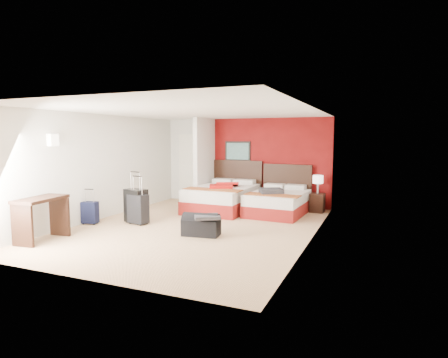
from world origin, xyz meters
The scene contains 17 objects.
ground centered at (0.00, 0.00, 0.00)m, with size 6.50×6.50×0.00m, color #DAB386.
room_walls centered at (-1.40, 1.42, 1.26)m, with size 5.02×6.52×2.50m.
red_accent_panel centered at (0.75, 3.23, 1.25)m, with size 3.50×0.04×2.50m, color maroon.
partition_wall centered at (-1.00, 2.61, 1.25)m, with size 0.12×1.20×2.50m, color silver.
entry_door centered at (-1.75, 3.20, 1.02)m, with size 0.82×0.06×2.05m, color silver.
bed_left centered at (-0.21, 2.05, 0.32)m, with size 1.48×2.12×0.64m, color white.
bed_right centered at (1.30, 2.14, 0.28)m, with size 1.31×1.87×0.56m, color white.
red_suitcase_open centered at (-0.11, 1.95, 0.69)m, with size 0.59×0.82×0.10m, color #AA100E.
jacket_bundle centered at (1.20, 1.84, 0.63)m, with size 0.55×0.44×0.13m, color #35353A.
nightstand centered at (2.19, 2.78, 0.25)m, with size 0.35×0.35×0.49m, color black.
table_lamp centered at (2.19, 2.78, 0.73)m, with size 0.27×0.27×0.48m, color silver.
suitcase_black centered at (-1.44, -0.10, 0.38)m, with size 0.50×0.31×0.75m, color black.
suitcase_charcoal centered at (-1.33, -0.17, 0.32)m, with size 0.44×0.27×0.65m, color black.
suitcase_navy centered at (-2.34, -0.60, 0.24)m, with size 0.34×0.21×0.48m, color black.
duffel_bag centered at (0.42, -0.52, 0.19)m, with size 0.73×0.39×0.37m, color black.
jacket_draped centered at (0.57, -0.57, 0.40)m, with size 0.49×0.41×0.06m, color #36363B.
desk centered at (-2.18, -2.04, 0.42)m, with size 0.50×1.00×0.83m, color black.
Camera 1 is at (3.66, -7.10, 1.95)m, focal length 30.02 mm.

